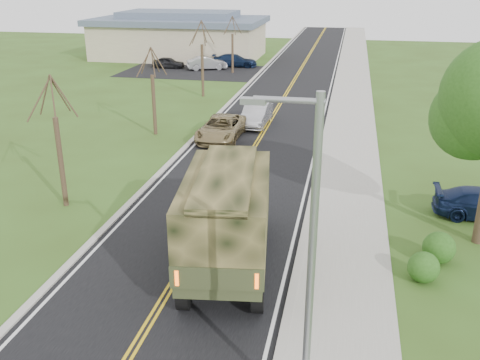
# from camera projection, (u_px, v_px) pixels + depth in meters

# --- Properties ---
(road) EXTENTS (8.00, 120.00, 0.01)m
(road) POSITION_uv_depth(u_px,v_px,m) (291.00, 86.00, 50.92)
(road) COLOR black
(road) RESTS_ON ground
(curb_right) EXTENTS (0.30, 120.00, 0.12)m
(curb_right) POSITION_uv_depth(u_px,v_px,m) (335.00, 87.00, 50.12)
(curb_right) COLOR #9E998E
(curb_right) RESTS_ON ground
(sidewalk_right) EXTENTS (3.20, 120.00, 0.10)m
(sidewalk_right) POSITION_uv_depth(u_px,v_px,m) (354.00, 88.00, 49.79)
(sidewalk_right) COLOR #9E998E
(sidewalk_right) RESTS_ON ground
(curb_left) EXTENTS (0.30, 120.00, 0.10)m
(curb_left) POSITION_uv_depth(u_px,v_px,m) (248.00, 84.00, 51.69)
(curb_left) COLOR #9E998E
(curb_left) RESTS_ON ground
(street_light) EXTENTS (1.65, 0.22, 8.00)m
(street_light) POSITION_uv_depth(u_px,v_px,m) (307.00, 256.00, 11.42)
(street_light) COLOR gray
(street_light) RESTS_ON ground
(bare_tree_a) EXTENTS (1.93, 2.26, 6.08)m
(bare_tree_a) POSITION_uv_depth(u_px,v_px,m) (59.00, 151.00, 23.91)
(bare_tree_a) COLOR #38281C
(bare_tree_a) RESTS_ON ground
(bare_tree_b) EXTENTS (1.83, 2.14, 5.73)m
(bare_tree_b) POSITION_uv_depth(u_px,v_px,m) (154.00, 98.00, 34.92)
(bare_tree_b) COLOR #38281C
(bare_tree_b) RESTS_ON ground
(bare_tree_c) EXTENTS (2.04, 2.39, 6.42)m
(bare_tree_c) POSITION_uv_depth(u_px,v_px,m) (202.00, 64.00, 45.76)
(bare_tree_c) COLOR #38281C
(bare_tree_c) RESTS_ON ground
(bare_tree_d) EXTENTS (1.88, 2.20, 5.91)m
(bare_tree_d) POSITION_uv_depth(u_px,v_px,m) (232.00, 49.00, 56.80)
(bare_tree_d) COLOR #38281C
(bare_tree_d) RESTS_ON ground
(commercial_building) EXTENTS (25.50, 21.50, 5.65)m
(commercial_building) POSITION_uv_depth(u_px,v_px,m) (180.00, 36.00, 67.54)
(commercial_building) COLOR tan
(commercial_building) RESTS_ON ground
(military_truck) EXTENTS (3.77, 8.19, 3.94)m
(military_truck) POSITION_uv_depth(u_px,v_px,m) (228.00, 210.00, 18.87)
(military_truck) COLOR black
(military_truck) RESTS_ON ground
(suv_champagne) EXTENTS (2.58, 5.44, 1.50)m
(suv_champagne) POSITION_uv_depth(u_px,v_px,m) (221.00, 128.00, 34.41)
(suv_champagne) COLOR olive
(suv_champagne) RESTS_ON ground
(sedan_silver) EXTENTS (1.76, 4.70, 1.54)m
(sedan_silver) POSITION_uv_depth(u_px,v_px,m) (256.00, 115.00, 37.63)
(sedan_silver) COLOR #AAA9AE
(sedan_silver) RESTS_ON ground
(lot_car_dark) EXTENTS (3.65, 1.52, 1.24)m
(lot_car_dark) POSITION_uv_depth(u_px,v_px,m) (168.00, 63.00, 60.36)
(lot_car_dark) COLOR black
(lot_car_dark) RESTS_ON ground
(lot_car_silver) EXTENTS (4.65, 3.25, 1.45)m
(lot_car_silver) POSITION_uv_depth(u_px,v_px,m) (207.00, 63.00, 59.35)
(lot_car_silver) COLOR #ADADB2
(lot_car_silver) RESTS_ON ground
(lot_car_navy) EXTENTS (5.11, 2.24, 1.46)m
(lot_car_navy) POSITION_uv_depth(u_px,v_px,m) (235.00, 60.00, 61.22)
(lot_car_navy) COLOR #0F1C38
(lot_car_navy) RESTS_ON ground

